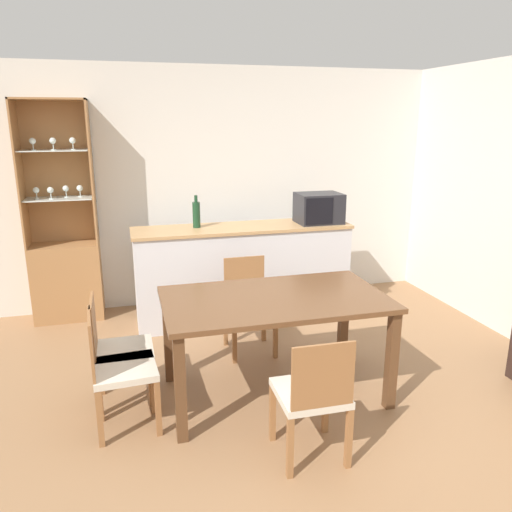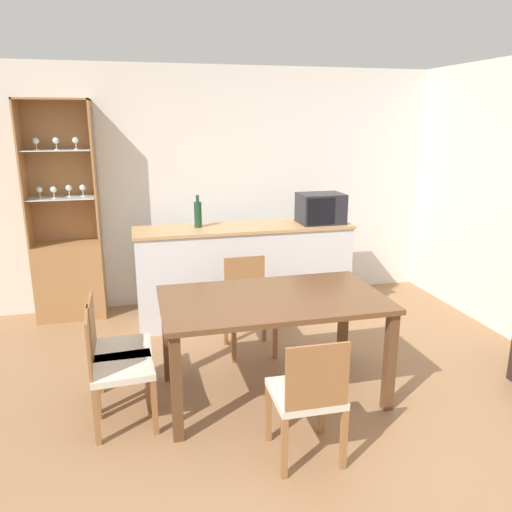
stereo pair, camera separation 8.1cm
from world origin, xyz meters
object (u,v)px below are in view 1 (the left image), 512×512
(dining_chair_head_far, at_px, (249,305))
(dining_chair_head_near, at_px, (313,395))
(display_cabinet, at_px, (66,260))
(microwave, at_px, (319,208))
(wine_bottle, at_px, (196,214))
(dining_chair_side_left_near, at_px, (118,369))
(dining_chair_side_left_far, at_px, (118,351))
(dining_table, at_px, (275,310))

(dining_chair_head_far, height_order, dining_chair_head_near, same)
(display_cabinet, height_order, microwave, display_cabinet)
(display_cabinet, xyz_separation_m, wine_bottle, (1.29, -0.42, 0.49))
(dining_chair_head_near, height_order, dining_chair_side_left_near, same)
(dining_chair_side_left_far, xyz_separation_m, wine_bottle, (0.79, 1.43, 0.68))
(display_cabinet, distance_m, wine_bottle, 1.44)
(display_cabinet, xyz_separation_m, dining_chair_head_far, (1.61, -1.22, -0.19))
(dining_table, bearing_deg, microwave, 58.07)
(display_cabinet, height_order, dining_table, display_cabinet)
(dining_chair_side_left_near, bearing_deg, wine_bottle, 151.50)
(dining_chair_side_left_far, relative_size, microwave, 1.84)
(dining_chair_head_far, height_order, dining_chair_side_left_far, same)
(microwave, bearing_deg, dining_chair_head_near, -112.28)
(dining_chair_head_near, height_order, microwave, microwave)
(dining_table, height_order, microwave, microwave)
(dining_chair_side_left_near, height_order, dining_chair_side_left_far, same)
(dining_table, distance_m, dining_chair_side_left_far, 1.15)
(dining_chair_head_near, xyz_separation_m, dining_chair_side_left_near, (-1.11, 0.63, 0.00))
(display_cabinet, relative_size, dining_table, 1.37)
(dining_chair_side_left_near, height_order, wine_bottle, wine_bottle)
(dining_chair_side_left_far, bearing_deg, wine_bottle, 150.89)
(wine_bottle, bearing_deg, display_cabinet, 161.88)
(dining_chair_head_near, bearing_deg, microwave, 68.56)
(dining_chair_side_left_near, xyz_separation_m, wine_bottle, (0.79, 1.71, 0.68))
(dining_chair_side_left_far, bearing_deg, dining_chair_head_near, 50.43)
(dining_chair_head_far, distance_m, microwave, 1.36)
(dining_chair_head_far, height_order, microwave, microwave)
(dining_table, bearing_deg, wine_bottle, 101.55)
(dining_chair_head_near, bearing_deg, dining_table, 90.80)
(dining_chair_side_left_far, relative_size, wine_bottle, 2.58)
(dining_table, distance_m, dining_chair_head_far, 0.81)
(dining_chair_head_far, distance_m, dining_chair_head_near, 1.54)
(display_cabinet, bearing_deg, microwave, -11.42)
(display_cabinet, height_order, dining_chair_head_far, display_cabinet)
(dining_chair_head_far, relative_size, microwave, 1.84)
(dining_chair_side_left_far, bearing_deg, dining_chair_head_far, 119.48)
(dining_chair_side_left_far, xyz_separation_m, microwave, (2.03, 1.34, 0.70))
(display_cabinet, xyz_separation_m, dining_chair_side_left_near, (0.50, -2.13, -0.19))
(dining_chair_side_left_near, distance_m, wine_bottle, 2.01)
(display_cabinet, distance_m, dining_chair_head_far, 2.03)
(dining_table, xyz_separation_m, dining_chair_side_left_far, (-1.11, 0.14, -0.25))
(dining_chair_side_left_near, bearing_deg, dining_table, 93.50)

